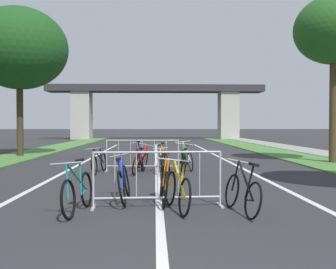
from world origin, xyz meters
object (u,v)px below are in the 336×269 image
object	(u,v)px
crowd_barrier_nearest	(158,179)
tree_right_pine_near	(335,31)
bicycle_black_1	(242,192)
bicycle_red_3	(141,162)
crowd_barrier_second	(142,156)
bicycle_purple_5	(140,158)
tree_left_oak_near	(19,49)
bicycle_blue_2	(124,183)
bicycle_green_8	(184,162)
bicycle_white_7	(161,162)
bicycle_yellow_9	(177,190)
bicycle_silver_4	(187,159)
bicycle_orange_10	(165,159)
bicycle_black_11	(99,162)
bicycle_orange_0	(164,183)
bicycle_teal_6	(78,192)

from	to	relation	value
crowd_barrier_nearest	tree_right_pine_near	bearing A→B (deg)	49.32
bicycle_black_1	bicycle_red_3	world-z (taller)	bicycle_red_3
tree_right_pine_near	crowd_barrier_second	size ratio (longest dim) A/B	2.72
tree_right_pine_near	bicycle_purple_5	world-z (taller)	tree_right_pine_near
tree_left_oak_near	crowd_barrier_nearest	world-z (taller)	tree_left_oak_near
bicycle_red_3	bicycle_blue_2	bearing A→B (deg)	-78.91
bicycle_red_3	bicycle_green_8	world-z (taller)	same
tree_left_oak_near	crowd_barrier_second	xyz separation A→B (m)	(6.14, -6.44, -4.71)
bicycle_red_3	bicycle_white_7	xyz separation A→B (m)	(0.65, 0.04, -0.02)
bicycle_green_8	bicycle_yellow_9	size ratio (longest dim) A/B	0.98
bicycle_white_7	bicycle_yellow_9	distance (m)	5.53
crowd_barrier_nearest	bicycle_silver_4	xyz separation A→B (m)	(1.05, 6.18, -0.14)
bicycle_red_3	bicycle_orange_10	world-z (taller)	bicycle_orange_10
bicycle_black_11	bicycle_orange_10	bearing A→B (deg)	-153.02
crowd_barrier_second	bicycle_orange_0	bearing A→B (deg)	-83.74
bicycle_green_8	bicycle_black_11	bearing A→B (deg)	178.88
crowd_barrier_second	bicycle_orange_0	size ratio (longest dim) A/B	1.38
tree_right_pine_near	bicycle_teal_6	bearing A→B (deg)	-134.32
crowd_barrier_second	bicycle_blue_2	bearing A→B (deg)	-92.30
crowd_barrier_second	bicycle_black_1	distance (m)	6.61
bicycle_teal_6	bicycle_black_11	xyz separation A→B (m)	(-0.44, 5.79, -0.02)
bicycle_silver_4	crowd_barrier_second	bearing A→B (deg)	-172.10
bicycle_purple_5	bicycle_black_1	bearing A→B (deg)	-81.54
crowd_barrier_second	bicycle_yellow_9	size ratio (longest dim) A/B	1.50
tree_right_pine_near	bicycle_black_1	world-z (taller)	tree_right_pine_near
tree_left_oak_near	bicycle_yellow_9	size ratio (longest dim) A/B	4.40
bicycle_blue_2	bicycle_yellow_9	bearing A→B (deg)	-39.59
bicycle_red_3	bicycle_orange_0	bearing A→B (deg)	-69.29
tree_left_oak_near	crowd_barrier_second	distance (m)	10.07
bicycle_white_7	crowd_barrier_second	bearing A→B (deg)	-43.25
tree_left_oak_near	bicycle_black_1	distance (m)	15.86
bicycle_black_1	bicycle_green_8	size ratio (longest dim) A/B	1.02
tree_right_pine_near	bicycle_silver_4	distance (m)	8.04
tree_right_pine_near	bicycle_red_3	bearing A→B (deg)	-157.74
bicycle_white_7	bicycle_purple_5	bearing A→B (deg)	-58.13
bicycle_black_1	bicycle_red_3	size ratio (longest dim) A/B	0.98
bicycle_orange_0	bicycle_silver_4	bearing A→B (deg)	-100.49
bicycle_yellow_9	bicycle_orange_10	size ratio (longest dim) A/B	1.00
crowd_barrier_nearest	bicycle_blue_2	distance (m)	0.85
bicycle_yellow_9	tree_left_oak_near	bearing A→B (deg)	107.54
bicycle_silver_4	bicycle_teal_6	bearing A→B (deg)	-118.20
tree_left_oak_near	bicycle_red_3	distance (m)	10.51
tree_right_pine_near	bicycle_teal_6	xyz separation A→B (m)	(-8.50, -8.70, -4.89)
bicycle_red_3	bicycle_silver_4	bearing A→B (deg)	46.86
crowd_barrier_second	bicycle_teal_6	bearing A→B (deg)	-98.61
crowd_barrier_nearest	bicycle_black_1	world-z (taller)	crowd_barrier_nearest
tree_right_pine_near	bicycle_yellow_9	distance (m)	11.98
crowd_barrier_nearest	bicycle_orange_10	world-z (taller)	crowd_barrier_nearest
tree_left_oak_near	crowd_barrier_second	size ratio (longest dim) A/B	2.94
bicycle_purple_5	bicycle_blue_2	bearing A→B (deg)	-98.98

